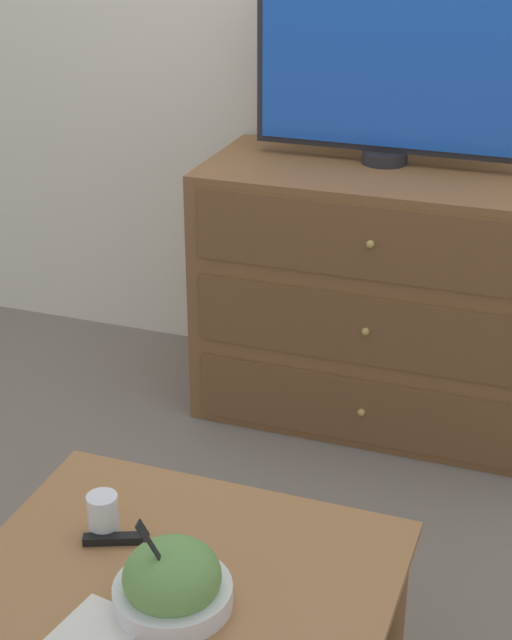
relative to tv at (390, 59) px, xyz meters
The scene contains 8 objects.
ground_plane 1.14m from the tv, 105.10° to the left, with size 12.00×12.00×0.00m, color #70665B.
dresser 0.72m from the tv, 59.89° to the right, with size 1.14×0.54×0.81m.
tv is the anchor object (origin of this frame).
coffee_table 1.68m from the tv, 91.56° to the right, with size 0.82×0.64×0.39m.
takeout_bowl 1.71m from the tv, 90.72° to the right, with size 0.22×0.22×0.20m.
drink_cup 1.60m from the tv, 99.63° to the right, with size 0.06×0.06×0.09m.
napkin 1.83m from the tv, 93.98° to the right, with size 0.16×0.16×0.00m.
remote_control 1.63m from the tv, 98.02° to the right, with size 0.13×0.07×0.02m.
Camera 1 is at (0.66, -3.07, 1.64)m, focal length 55.00 mm.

